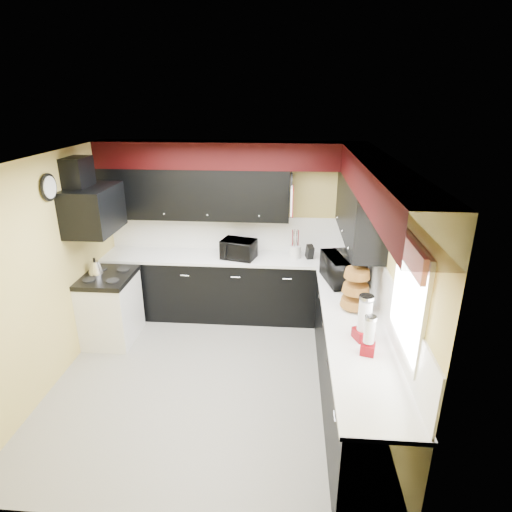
{
  "coord_description": "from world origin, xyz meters",
  "views": [
    {
      "loc": [
        0.8,
        -4.08,
        3.09
      ],
      "look_at": [
        0.42,
        0.7,
        1.26
      ],
      "focal_mm": 30.0,
      "sensor_mm": 36.0,
      "label": 1
    }
  ],
  "objects_px": {
    "toaster_oven": "(238,249)",
    "knife_block": "(310,252)",
    "microwave": "(343,269)",
    "kettle": "(95,267)",
    "utensil_crock": "(295,252)"
  },
  "relations": [
    {
      "from": "utensil_crock",
      "to": "kettle",
      "type": "distance_m",
      "value": 2.65
    },
    {
      "from": "microwave",
      "to": "kettle",
      "type": "xyz_separation_m",
      "value": [
        -3.12,
        0.05,
        -0.1
      ]
    },
    {
      "from": "utensil_crock",
      "to": "knife_block",
      "type": "xyz_separation_m",
      "value": [
        0.2,
        -0.02,
        0.01
      ]
    },
    {
      "from": "utensil_crock",
      "to": "knife_block",
      "type": "relative_size",
      "value": 0.92
    },
    {
      "from": "toaster_oven",
      "to": "utensil_crock",
      "type": "relative_size",
      "value": 2.58
    },
    {
      "from": "utensil_crock",
      "to": "knife_block",
      "type": "bearing_deg",
      "value": -6.22
    },
    {
      "from": "toaster_oven",
      "to": "knife_block",
      "type": "relative_size",
      "value": 2.37
    },
    {
      "from": "kettle",
      "to": "microwave",
      "type": "bearing_deg",
      "value": -0.83
    },
    {
      "from": "toaster_oven",
      "to": "kettle",
      "type": "height_order",
      "value": "toaster_oven"
    },
    {
      "from": "microwave",
      "to": "utensil_crock",
      "type": "relative_size",
      "value": 3.39
    },
    {
      "from": "microwave",
      "to": "utensil_crock",
      "type": "xyz_separation_m",
      "value": [
        -0.57,
        0.76,
        -0.08
      ]
    },
    {
      "from": "toaster_oven",
      "to": "microwave",
      "type": "relative_size",
      "value": 0.76
    },
    {
      "from": "utensil_crock",
      "to": "microwave",
      "type": "bearing_deg",
      "value": -53.03
    },
    {
      "from": "microwave",
      "to": "kettle",
      "type": "relative_size",
      "value": 3.21
    },
    {
      "from": "knife_block",
      "to": "kettle",
      "type": "bearing_deg",
      "value": 178.98
    }
  ]
}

